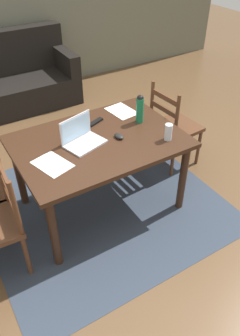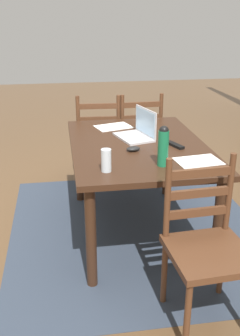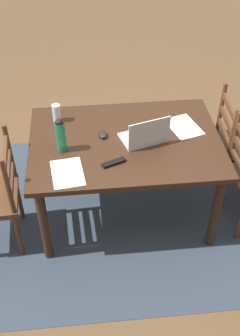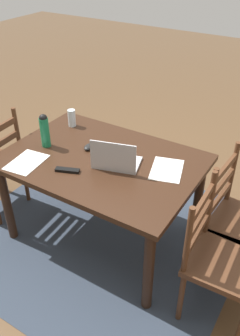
% 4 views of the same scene
% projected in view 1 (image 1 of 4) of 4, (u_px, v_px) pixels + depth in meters
% --- Properties ---
extents(ground_plane, '(14.00, 14.00, 0.00)m').
position_uv_depth(ground_plane, '(102.00, 204.00, 3.31)').
color(ground_plane, brown).
extents(area_rug, '(2.17, 2.04, 0.01)m').
position_uv_depth(area_rug, '(102.00, 203.00, 3.31)').
color(area_rug, '#333D4C').
rests_on(area_rug, ground).
extents(dining_table, '(1.42, 1.00, 0.75)m').
position_uv_depth(dining_table, '(99.00, 149.00, 2.90)').
color(dining_table, '#382114').
rests_on(dining_table, ground).
extents(chair_right_far, '(0.47, 0.47, 0.95)m').
position_uv_depth(chair_right_far, '(173.00, 127.00, 3.57)').
color(chair_right_far, '#56331E').
rests_on(chair_right_far, ground).
extents(couch, '(1.80, 0.80, 1.00)m').
position_uv_depth(couch, '(10.00, 83.00, 4.73)').
color(couch, black).
rests_on(couch, ground).
extents(laptop, '(0.37, 0.30, 0.23)m').
position_uv_depth(laptop, '(81.00, 137.00, 2.77)').
color(laptop, silver).
rests_on(laptop, dining_table).
extents(water_bottle, '(0.07, 0.07, 0.27)m').
position_uv_depth(water_bottle, '(140.00, 108.00, 3.00)').
color(water_bottle, '#197247').
rests_on(water_bottle, dining_table).
extents(drinking_glass, '(0.06, 0.06, 0.15)m').
position_uv_depth(drinking_glass, '(168.00, 132.00, 2.80)').
color(drinking_glass, silver).
rests_on(drinking_glass, dining_table).
extents(computer_mouse, '(0.07, 0.11, 0.03)m').
position_uv_depth(computer_mouse, '(119.00, 136.00, 2.86)').
color(computer_mouse, black).
rests_on(computer_mouse, dining_table).
extents(tv_remote, '(0.17, 0.10, 0.02)m').
position_uv_depth(tv_remote, '(96.00, 122.00, 3.06)').
color(tv_remote, black).
rests_on(tv_remote, dining_table).
extents(paper_stack_left, '(0.29, 0.34, 0.00)m').
position_uv_depth(paper_stack_left, '(52.00, 164.00, 2.57)').
color(paper_stack_left, white).
rests_on(paper_stack_left, dining_table).
extents(paper_stack_right, '(0.24, 0.32, 0.00)m').
position_uv_depth(paper_stack_right, '(122.00, 111.00, 3.24)').
color(paper_stack_right, white).
rests_on(paper_stack_right, dining_table).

